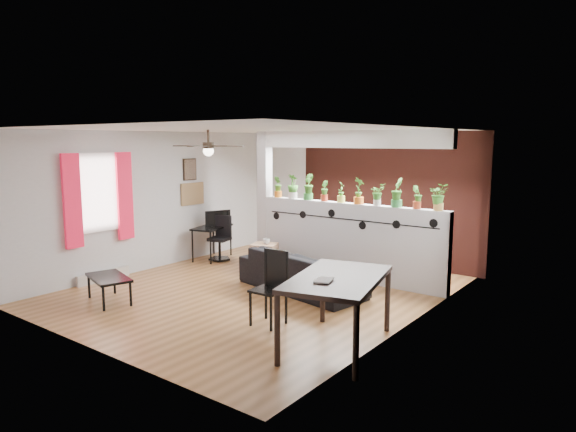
{
  "coord_description": "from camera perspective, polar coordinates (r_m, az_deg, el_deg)",
  "views": [
    {
      "loc": [
        5.26,
        -6.2,
        2.43
      ],
      "look_at": [
        0.14,
        0.6,
        1.17
      ],
      "focal_mm": 32.0,
      "sensor_mm": 36.0,
      "label": 1
    }
  ],
  "objects": [
    {
      "name": "potted_plant_7",
      "position": [
        8.53,
        12.01,
        2.65
      ],
      "size": [
        0.25,
        0.29,
        0.48
      ],
      "color": "#31873F",
      "rests_on": "partition_wall"
    },
    {
      "name": "coffee_table",
      "position": [
        8.25,
        -19.3,
        -6.64
      ],
      "size": [
        0.95,
        0.71,
        0.4
      ],
      "color": "black",
      "rests_on": "ground"
    },
    {
      "name": "cup",
      "position": [
        9.45,
        -2.42,
        -2.84
      ],
      "size": [
        0.15,
        0.15,
        0.1
      ],
      "primitive_type": "imported",
      "rotation": [
        0.0,
        0.0,
        -0.18
      ],
      "color": "gray",
      "rests_on": "cube_shelf"
    },
    {
      "name": "office_chair",
      "position": [
        10.57,
        -7.47,
        -2.77
      ],
      "size": [
        0.47,
        0.47,
        0.89
      ],
      "color": "black",
      "rests_on": "ground"
    },
    {
      "name": "potted_plant_6",
      "position": [
        8.69,
        9.9,
        2.44
      ],
      "size": [
        0.18,
        0.21,
        0.37
      ],
      "color": "silver",
      "rests_on": "partition_wall"
    },
    {
      "name": "dining_table",
      "position": [
        6.06,
        5.52,
        -7.54
      ],
      "size": [
        1.31,
        1.76,
        0.86
      ],
      "color": "black",
      "rests_on": "ground"
    },
    {
      "name": "window_assembly",
      "position": [
        9.32,
        -20.3,
        2.21
      ],
      "size": [
        0.09,
        1.3,
        1.55
      ],
      "color": "white",
      "rests_on": "room_shell"
    },
    {
      "name": "cube_shelf",
      "position": [
        9.55,
        -2.64,
        -4.68
      ],
      "size": [
        0.55,
        0.53,
        0.54
      ],
      "primitive_type": "cube",
      "rotation": [
        0.0,
        0.0,
        0.38
      ],
      "color": "tan",
      "rests_on": "ground"
    },
    {
      "name": "potted_plant_3",
      "position": [
        9.22,
        4.06,
        2.89
      ],
      "size": [
        0.23,
        0.23,
        0.37
      ],
      "color": "#B8351D",
      "rests_on": "partition_wall"
    },
    {
      "name": "computer_desk",
      "position": [
        10.67,
        -8.45,
        -1.48
      ],
      "size": [
        0.73,
        1.04,
        0.68
      ],
      "color": "black",
      "rests_on": "ground"
    },
    {
      "name": "monitor",
      "position": [
        10.75,
        -7.9,
        -0.57
      ],
      "size": [
        0.31,
        0.16,
        0.18
      ],
      "primitive_type": "imported",
      "rotation": [
        0.0,
        0.0,
        1.2
      ],
      "color": "black",
      "rests_on": "computer_desk"
    },
    {
      "name": "potted_plant_1",
      "position": [
        9.61,
        0.54,
        3.39
      ],
      "size": [
        0.26,
        0.21,
        0.46
      ],
      "color": "white",
      "rests_on": "partition_wall"
    },
    {
      "name": "vine_decal",
      "position": [
        8.92,
        6.53,
        -0.36
      ],
      "size": [
        3.31,
        0.01,
        0.3
      ],
      "color": "black",
      "rests_on": "partition_wall"
    },
    {
      "name": "potted_plant_2",
      "position": [
        9.41,
        2.26,
        3.34
      ],
      "size": [
        0.32,
        0.32,
        0.48
      ],
      "color": "#2E8032",
      "rests_on": "partition_wall"
    },
    {
      "name": "folding_chair",
      "position": [
        6.87,
        -1.75,
        -7.18
      ],
      "size": [
        0.42,
        0.42,
        0.99
      ],
      "color": "black",
      "rests_on": "ground"
    },
    {
      "name": "potted_plant_8",
      "position": [
        8.4,
        14.16,
        2.13
      ],
      "size": [
        0.23,
        0.22,
        0.37
      ],
      "color": "#B63E1D",
      "rests_on": "partition_wall"
    },
    {
      "name": "potted_plant_4",
      "position": [
        9.03,
        5.93,
        2.82
      ],
      "size": [
        0.23,
        0.24,
        0.39
      ],
      "color": "#D4D64B",
      "rests_on": "partition_wall"
    },
    {
      "name": "corkboard",
      "position": [
        10.66,
        -10.57,
        2.44
      ],
      "size": [
        0.03,
        0.6,
        0.45
      ],
      "primitive_type": "cube",
      "color": "olive",
      "rests_on": "room_shell"
    },
    {
      "name": "partition_wall",
      "position": [
        9.07,
        6.8,
        -2.81
      ],
      "size": [
        3.6,
        0.18,
        1.35
      ],
      "primitive_type": "cube",
      "color": "#BCBCC1",
      "rests_on": "ground"
    },
    {
      "name": "baseboard_heater",
      "position": [
        9.56,
        -19.82,
        -6.28
      ],
      "size": [
        0.08,
        1.0,
        0.18
      ],
      "primitive_type": "cube",
      "color": "beige",
      "rests_on": "ground"
    },
    {
      "name": "potted_plant_0",
      "position": [
        9.82,
        -1.11,
        3.35
      ],
      "size": [
        0.26,
        0.26,
        0.41
      ],
      "color": "orange",
      "rests_on": "partition_wall"
    },
    {
      "name": "framed_art",
      "position": [
        10.59,
        -10.85,
        5.11
      ],
      "size": [
        0.03,
        0.34,
        0.44
      ],
      "color": "#8C7259",
      "rests_on": "room_shell"
    },
    {
      "name": "potted_plant_5",
      "position": [
        8.85,
        7.88,
        2.9
      ],
      "size": [
        0.3,
        0.27,
        0.46
      ],
      "color": "orange",
      "rests_on": "partition_wall"
    },
    {
      "name": "pier_column",
      "position": [
        10.06,
        -2.58,
        1.94
      ],
      "size": [
        0.22,
        0.2,
        2.6
      ],
      "primitive_type": "cube",
      "color": "#BCBCC1",
      "rests_on": "ground"
    },
    {
      "name": "ceiling_fan",
      "position": [
        8.46,
        -8.84,
        7.52
      ],
      "size": [
        1.19,
        1.19,
        0.43
      ],
      "color": "black",
      "rests_on": "room_shell"
    },
    {
      "name": "sofa",
      "position": [
        8.39,
        1.51,
        -6.24
      ],
      "size": [
        2.23,
        1.21,
        0.62
      ],
      "primitive_type": "imported",
      "rotation": [
        0.0,
        0.0,
        2.96
      ],
      "color": "black",
      "rests_on": "ground"
    },
    {
      "name": "book",
      "position": [
        5.84,
        3.14,
        -7.07
      ],
      "size": [
        0.24,
        0.29,
        0.02
      ],
      "primitive_type": "imported",
      "rotation": [
        0.0,
        0.0,
        0.29
      ],
      "color": "gray",
      "rests_on": "dining_table"
    },
    {
      "name": "room_shell",
      "position": [
        8.21,
        -3.28,
        0.48
      ],
      "size": [
        6.3,
        7.1,
        2.9
      ],
      "color": "brown",
      "rests_on": "ground"
    },
    {
      "name": "potted_plant_9",
      "position": [
        8.27,
        16.41,
        2.13
      ],
      "size": [
        0.27,
        0.25,
        0.43
      ],
      "color": "#C59245",
      "rests_on": "partition_wall"
    },
    {
      "name": "ceiling_header",
      "position": [
        8.9,
        7.0,
        8.47
      ],
      "size": [
        3.6,
        0.18,
        0.3
      ],
      "primitive_type": "cube",
      "color": "silver",
      "rests_on": "room_shell"
    },
    {
      "name": "brick_panel",
      "position": [
        10.26,
        11.0,
        1.92
      ],
      "size": [
        3.9,
        0.05,
        2.6
      ],
      "primitive_type": "cube",
      "color": "#A63E30",
      "rests_on": "ground"
    }
  ]
}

